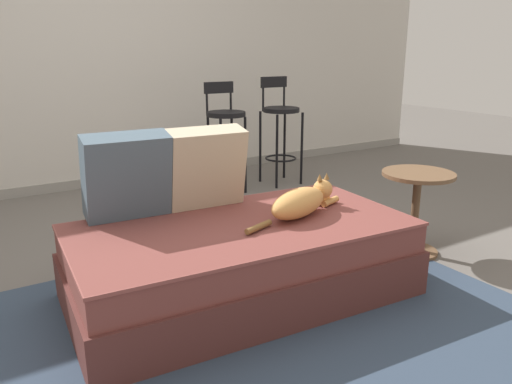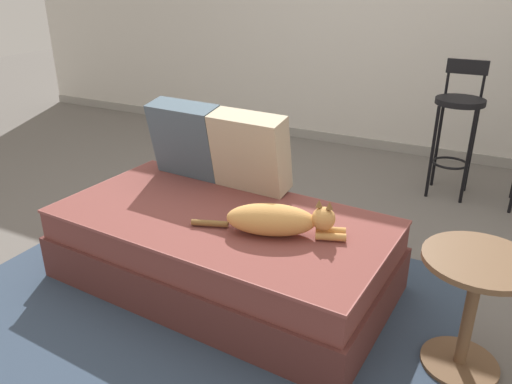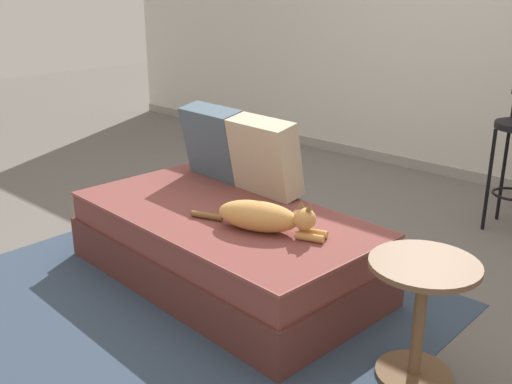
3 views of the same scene
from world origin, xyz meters
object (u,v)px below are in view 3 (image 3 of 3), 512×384
Objects in this scene: couch at (224,245)px; side_table at (421,304)px; throw_pillow_middle at (265,157)px; cat at (264,217)px; throw_pillow_corner at (215,142)px.

couch is 1.23m from side_table.
side_table is at bearing -3.70° from couch.
cat is (0.36, -0.41, -0.15)m from throw_pillow_middle.
throw_pillow_corner reaches higher than side_table.
throw_pillow_corner reaches higher than throw_pillow_middle.
couch is 3.38× the size of side_table.
throw_pillow_corner is (-0.45, 0.39, 0.43)m from couch.
side_table is at bearing -1.75° from cat.
couch is 0.73m from throw_pillow_corner.
cat is at bearing 178.25° from side_table.
side_table is (1.23, -0.44, -0.28)m from throw_pillow_middle.
cat reaches higher than side_table.
throw_pillow_corner is at bearing 139.59° from couch.
cat is (0.79, -0.44, -0.15)m from throw_pillow_corner.
throw_pillow_middle is at bearing 93.25° from couch.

